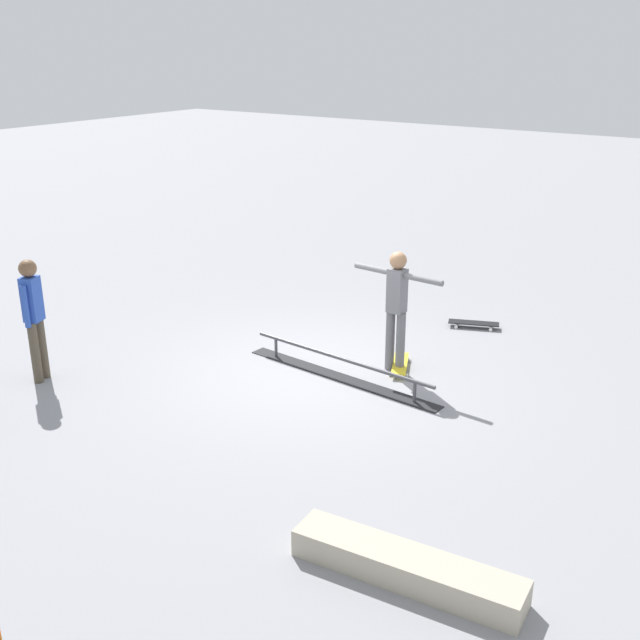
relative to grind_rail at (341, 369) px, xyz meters
The scene contains 7 objects.
ground_plane 0.46m from the grind_rail, 12.06° to the left, with size 60.00×60.00×0.00m, color gray.
grind_rail is the anchor object (origin of this frame).
skate_ledge 4.21m from the grind_rail, 130.58° to the left, with size 2.06×0.41×0.26m, color #B2A893.
skater_main 1.18m from the grind_rail, 126.22° to the right, with size 1.38×0.23×1.71m.
skateboard_main 0.90m from the grind_rail, 125.42° to the right, with size 0.52×0.81×0.09m.
bystander_blue_shirt 4.16m from the grind_rail, 34.95° to the left, with size 0.26×0.38×1.69m.
loose_skateboard_black 2.93m from the grind_rail, 103.93° to the right, with size 0.82×0.48×0.09m.
Camera 1 is at (-5.64, 8.04, 4.40)m, focal length 43.34 mm.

